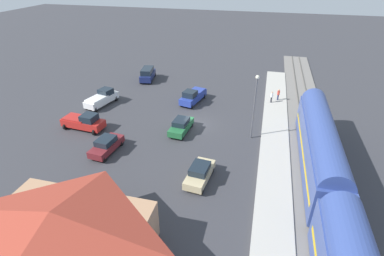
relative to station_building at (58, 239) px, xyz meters
The scene contains 14 objects.
ground_plane 22.51m from the station_building, 100.31° to the right, with size 200.00×200.00×0.00m, color #38383D.
railway_track 28.54m from the station_building, 129.29° to the right, with size 4.80×70.00×0.30m.
platform 26.19m from the station_building, 122.47° to the right, with size 3.20×46.00×0.30m.
station_building is the anchor object (origin of this frame).
pedestrian_on_platform 34.97m from the station_building, 114.09° to the right, with size 0.36×0.36×1.71m.
pedestrian_waiting_far 33.55m from the station_building, 113.41° to the right, with size 0.36×0.36×1.71m.
sedan_green 19.97m from the station_building, 97.88° to the right, with size 2.20×4.63×1.74m.
sedan_maroon 14.16m from the station_building, 73.37° to the right, with size 2.26×4.66×1.74m.
pickup_blue 28.67m from the station_building, 93.99° to the right, with size 3.10×5.70×2.14m.
suv_navy 36.65m from the station_building, 77.33° to the right, with size 2.80×5.17×2.22m.
pickup_red 19.81m from the station_building, 61.99° to the right, with size 5.55×2.83×2.14m.
pickup_white 26.81m from the station_building, 66.46° to the right, with size 3.13×5.70×2.14m.
sedan_tan 13.34m from the station_building, 122.08° to the right, with size 2.29×4.66×1.74m.
light_pole_near_platform 23.37m from the station_building, 118.78° to the right, with size 0.44×0.44×7.86m.
Camera 1 is at (-7.83, 32.70, 18.57)m, focal length 27.69 mm.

